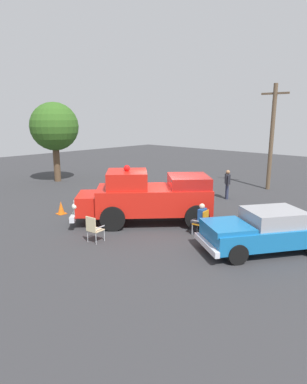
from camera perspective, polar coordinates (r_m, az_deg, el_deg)
ground_plane at (r=14.68m, az=2.79°, el=-5.24°), size 60.00×60.00×0.00m
vintage_fire_truck at (r=14.30m, az=-0.94°, el=-0.74°), size 5.80×5.68×2.59m
classic_hot_rod at (r=12.05m, az=18.83°, el=-6.33°), size 4.64×3.99×1.46m
lawn_chair_near_truck at (r=13.05m, az=8.63°, el=-5.02°), size 0.58×0.57×1.02m
lawn_chair_spare at (r=12.34m, az=-10.52°, el=-6.14°), size 0.56×0.57×1.02m
spectator_seated at (r=13.07m, az=8.13°, el=-4.47°), size 0.45×0.58×1.29m
spectator_standing at (r=19.00m, az=12.83°, el=1.67°), size 0.56×0.48×1.68m
oak_tree_left at (r=24.55m, az=-17.00°, el=10.85°), size 3.40×3.40×5.65m
utility_pole at (r=22.10m, az=20.05°, el=9.26°), size 0.26×1.70×6.62m
traffic_cone at (r=16.36m, az=-15.92°, el=-2.69°), size 0.40×0.40×0.64m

